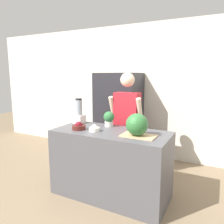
% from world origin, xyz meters
% --- Properties ---
extents(ground_plane, '(14.00, 14.00, 0.00)m').
position_xyz_m(ground_plane, '(0.00, 0.00, 0.00)').
color(ground_plane, '#7F6B51').
extents(wall_back, '(8.00, 0.06, 2.60)m').
position_xyz_m(wall_back, '(0.00, 2.03, 1.30)').
color(wall_back, silver).
rests_on(wall_back, ground_plane).
extents(counter_island, '(1.54, 0.70, 0.90)m').
position_xyz_m(counter_island, '(0.00, 0.35, 0.45)').
color(counter_island, '#4C4C51').
rests_on(counter_island, ground_plane).
extents(refrigerator, '(0.79, 0.68, 1.66)m').
position_xyz_m(refrigerator, '(-0.50, 1.65, 0.83)').
color(refrigerator, '#232328').
rests_on(refrigerator, ground_plane).
extents(person, '(0.52, 0.27, 1.66)m').
position_xyz_m(person, '(-0.02, 0.93, 0.86)').
color(person, '#333338').
rests_on(person, ground_plane).
extents(cutting_board, '(0.41, 0.25, 0.01)m').
position_xyz_m(cutting_board, '(0.41, 0.29, 0.91)').
color(cutting_board, tan).
rests_on(cutting_board, counter_island).
extents(watermelon, '(0.27, 0.27, 0.27)m').
position_xyz_m(watermelon, '(0.39, 0.27, 1.05)').
color(watermelon, '#2D6B33').
rests_on(watermelon, cutting_board).
extents(bowl_cherries, '(0.18, 0.18, 0.11)m').
position_xyz_m(bowl_cherries, '(-0.42, 0.23, 0.94)').
color(bowl_cherries, '#511E19').
rests_on(bowl_cherries, counter_island).
extents(bowl_cream, '(0.14, 0.14, 0.09)m').
position_xyz_m(bowl_cream, '(-0.19, 0.25, 0.94)').
color(bowl_cream, white).
rests_on(bowl_cream, counter_island).
extents(blender, '(0.15, 0.15, 0.38)m').
position_xyz_m(blender, '(-0.66, 0.56, 1.05)').
color(blender, silver).
rests_on(blender, counter_island).
extents(potted_plant, '(0.15, 0.15, 0.22)m').
position_xyz_m(potted_plant, '(-0.15, 0.57, 1.02)').
color(potted_plant, beige).
rests_on(potted_plant, counter_island).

